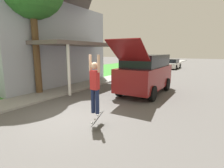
{
  "coord_description": "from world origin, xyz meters",
  "views": [
    {
      "loc": [
        4.43,
        -4.52,
        2.43
      ],
      "look_at": [
        0.83,
        1.45,
        1.12
      ],
      "focal_mm": 28.0,
      "sensor_mm": 36.0,
      "label": 1
    }
  ],
  "objects_px": {
    "skateboarder": "(95,84)",
    "skateboard": "(98,118)",
    "suv_parked": "(146,73)",
    "car_down_street": "(172,64)"
  },
  "relations": [
    {
      "from": "skateboarder",
      "to": "skateboard",
      "type": "distance_m",
      "value": 1.13
    },
    {
      "from": "car_down_street",
      "to": "skateboard",
      "type": "xyz_separation_m",
      "value": [
        2.4,
        -21.44,
        -0.36
      ]
    },
    {
      "from": "car_down_street",
      "to": "suv_parked",
      "type": "bearing_deg",
      "value": -82.75
    },
    {
      "from": "car_down_street",
      "to": "skateboard",
      "type": "relative_size",
      "value": 6.06
    },
    {
      "from": "suv_parked",
      "to": "car_down_street",
      "type": "distance_m",
      "value": 16.32
    },
    {
      "from": "skateboarder",
      "to": "skateboard",
      "type": "height_order",
      "value": "skateboarder"
    },
    {
      "from": "skateboarder",
      "to": "skateboard",
      "type": "bearing_deg",
      "value": -13.86
    },
    {
      "from": "skateboarder",
      "to": "skateboard",
      "type": "xyz_separation_m",
      "value": [
        0.1,
        -0.03,
        -1.13
      ]
    },
    {
      "from": "suv_parked",
      "to": "car_down_street",
      "type": "relative_size",
      "value": 1.18
    },
    {
      "from": "suv_parked",
      "to": "skateboarder",
      "type": "relative_size",
      "value": 2.79
    }
  ]
}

